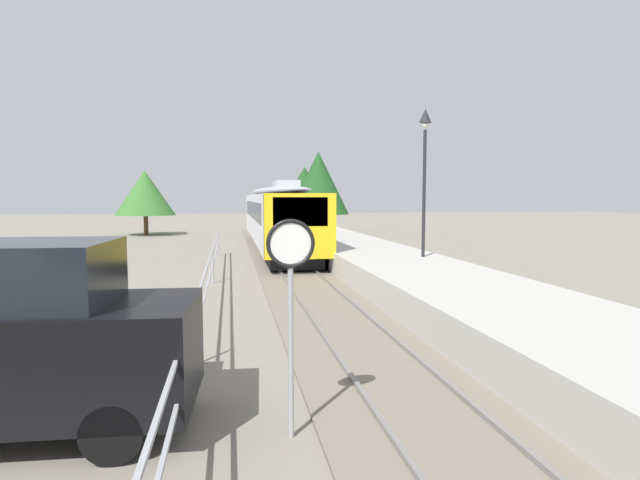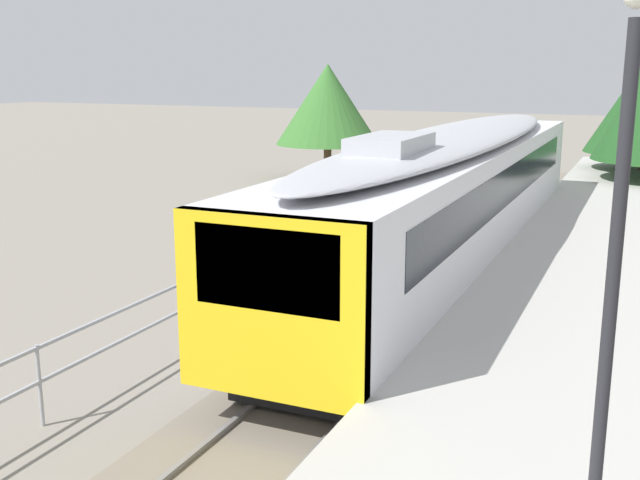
{
  "view_description": "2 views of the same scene",
  "coord_description": "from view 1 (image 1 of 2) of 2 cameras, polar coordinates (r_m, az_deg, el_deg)",
  "views": [
    {
      "loc": [
        -2.67,
        2.7,
        3.06
      ],
      "look_at": [
        0.4,
        19.79,
        1.6
      ],
      "focal_mm": 28.2,
      "sensor_mm": 36.0,
      "label": 1
    },
    {
      "loc": [
        4.55,
        13.31,
        5.11
      ],
      "look_at": [
        -1.0,
        25.79,
        2.0
      ],
      "focal_mm": 42.64,
      "sensor_mm": 36.0,
      "label": 2
    }
  ],
  "objects": [
    {
      "name": "station_platform",
      "position": [
        20.35,
        6.82,
        -2.59
      ],
      "size": [
        3.9,
        60.0,
        0.9
      ],
      "primitive_type": "cube",
      "color": "#B7B5AD",
      "rests_on": "ground"
    },
    {
      "name": "tree_distant_left",
      "position": [
        42.76,
        -0.19,
        6.48
      ],
      "size": [
        5.21,
        5.21,
        6.95
      ],
      "color": "brown",
      "rests_on": "ground"
    },
    {
      "name": "tree_behind_carpark",
      "position": [
        43.54,
        -19.23,
        5.06
      ],
      "size": [
        4.79,
        4.79,
        5.28
      ],
      "color": "brown",
      "rests_on": "ground"
    },
    {
      "name": "speed_limit_sign",
      "position": [
        6.27,
        -3.35,
        -3.81
      ],
      "size": [
        0.61,
        0.1,
        2.81
      ],
      "color": "#9EA0A5",
      "rests_on": "ground"
    },
    {
      "name": "ground_plane",
      "position": [
        19.54,
        -11.05,
        -4.29
      ],
      "size": [
        160.0,
        160.0,
        0.0
      ],
      "primitive_type": "plane",
      "color": "gray"
    },
    {
      "name": "platform_lamp_mid_platform",
      "position": [
        18.78,
        11.8,
        9.48
      ],
      "size": [
        0.34,
        0.34,
        5.35
      ],
      "color": "#232328",
      "rests_on": "station_platform"
    },
    {
      "name": "commuter_train",
      "position": [
        29.12,
        -4.92,
        3.0
      ],
      "size": [
        2.82,
        20.02,
        3.74
      ],
      "color": "silver",
      "rests_on": "track_rails"
    },
    {
      "name": "carpark_fence",
      "position": [
        9.56,
        -13.85,
        -8.35
      ],
      "size": [
        0.06,
        36.06,
        1.25
      ],
      "color": "#9EA0A5",
      "rests_on": "ground"
    },
    {
      "name": "tree_behind_station_far",
      "position": [
        45.71,
        -1.77,
        5.66
      ],
      "size": [
        4.89,
        4.89,
        5.87
      ],
      "color": "brown",
      "rests_on": "ground"
    },
    {
      "name": "track_rails",
      "position": [
        19.71,
        -2.28,
        -4.02
      ],
      "size": [
        3.2,
        60.0,
        0.14
      ],
      "color": "slate",
      "rests_on": "ground"
    }
  ]
}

